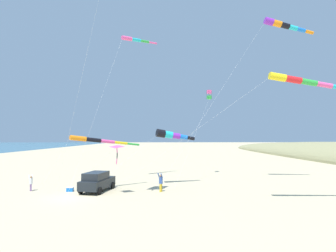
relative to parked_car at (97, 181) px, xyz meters
The scene contains 12 objects.
ground_plane 2.93m from the parked_car, 57.87° to the left, with size 600.00×600.00×0.00m, color #C6B58C.
parked_car is the anchor object (origin of this frame).
cooler_box 2.67m from the parked_car, ahead, with size 0.62×0.42×0.42m.
person_adult_flyer 6.12m from the parked_car, behind, with size 0.57×0.64×1.80m.
person_child_green_jacket 6.42m from the parked_car, ahead, with size 0.53×0.56×1.57m.
kite_windsock_black_fish_shape 26.82m from the parked_car, behind, with size 18.44×5.13×19.10m.
kite_windsock_small_distant 3.94m from the parked_car, 76.56° to the right, with size 9.02×4.68×5.37m.
kite_windsock_yellow_midlevel 19.88m from the parked_car, 159.15° to the left, with size 20.31×5.79×10.09m.
kite_windsock_checkered_midright 17.81m from the parked_car, 114.95° to the right, with size 7.83×11.10×17.70m.
kite_box_red_high_left 19.16m from the parked_car, 142.52° to the right, with size 5.93×10.09×11.69m.
kite_delta_green_low_center 4.36m from the parked_car, 138.75° to the left, with size 5.76×5.17×4.53m.
kite_windsock_magenta_far_left 9.12m from the parked_car, 155.73° to the right, with size 10.80×4.48×6.10m.
Camera 1 is at (-7.04, 23.45, 5.08)m, focal length 28.25 mm.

